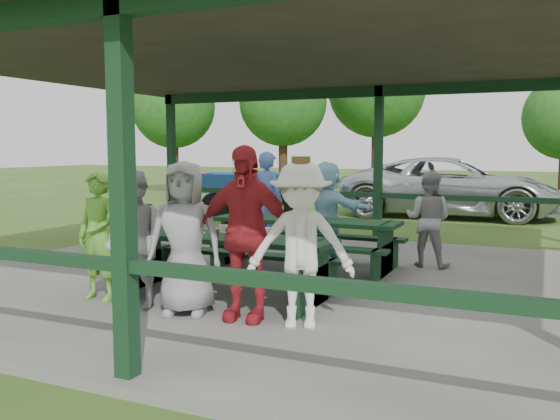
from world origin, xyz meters
The scene contains 19 objects.
ground centered at (0.00, 0.00, 0.00)m, with size 90.00×90.00×0.00m, color #31551A.
concrete_slab centered at (0.00, 0.00, 0.05)m, with size 10.00×8.00×0.10m, color slate.
pavilion_structure centered at (0.00, 0.00, 3.17)m, with size 10.60×8.60×3.24m.
picnic_table_near centered at (-0.60, -1.20, 0.58)m, with size 2.79×1.39×0.75m.
picnic_table_far centered at (-0.31, 0.80, 0.58)m, with size 2.84×1.39×0.75m.
table_setting centered at (-0.66, -1.16, 0.88)m, with size 2.30×0.45×0.10m.
contestant_green centered at (-1.86, -2.00, 0.87)m, with size 0.56×0.37×1.54m, color #60A932.
contestant_grey_left centered at (-1.24, -2.10, 0.89)m, with size 0.77×0.60×1.58m, color #99999C.
contestant_grey_mid centered at (-0.57, -2.09, 0.94)m, with size 0.82×0.54×1.69m, color gray.
contestant_red centered at (0.12, -2.01, 1.03)m, with size 1.09×0.45×1.85m, color #AF232B.
contestant_white_fedora centered at (0.76, -2.01, 0.94)m, with size 1.23×0.93×1.74m.
spectator_lblue centered at (-0.27, 1.63, 0.90)m, with size 1.49×0.48×1.61m, color #96D0E8.
spectator_blue centered at (-1.62, 2.22, 0.98)m, with size 0.64×0.42×1.75m, color #4766B9.
spectator_grey centered at (1.37, 1.67, 0.83)m, with size 0.71×0.56×1.47m, color gray.
pickup_truck centered at (0.57, 9.51, 0.83)m, with size 2.76×5.99×1.67m, color silver.
farm_trailer centered at (-4.39, 7.06, 0.65)m, with size 3.79×2.21×1.31m.
tree_far_left centered at (-6.81, 14.53, 3.72)m, with size 3.52×3.52×5.51m.
tree_left centered at (-3.91, 18.00, 4.45)m, with size 4.20×4.20×6.56m.
tree_edge_left centered at (-10.96, 12.91, 3.57)m, with size 3.38×3.38×5.29m.
Camera 1 is at (3.00, -7.47, 1.92)m, focal length 38.00 mm.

